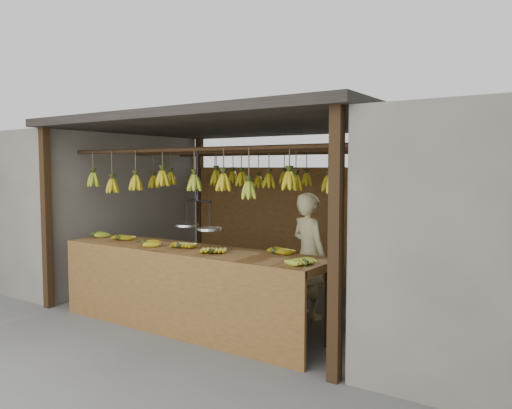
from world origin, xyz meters
The scene contains 8 objects.
ground centered at (0.00, 0.00, 0.00)m, with size 80.00×80.00×0.00m, color #5B5B57.
stall centered at (0.00, 0.33, 1.97)m, with size 4.30×3.30×2.40m.
neighbor_left centered at (-3.60, 0.00, 1.15)m, with size 3.00×3.00×2.30m, color slate.
counter centered at (0.05, -1.23, 0.70)m, with size 3.45×0.76×0.96m.
hanging_bananas centered at (0.00, 0.00, 1.62)m, with size 3.58×2.23×0.39m.
balance_scale centered at (0.09, -1.00, 1.18)m, with size 0.72×0.41×0.88m.
vendor centered at (0.96, 0.01, 0.75)m, with size 0.55×0.36×1.50m, color beige.
bag_bundles centered at (1.94, 1.35, 0.98)m, with size 0.08×0.26×1.28m.
Camera 1 is at (3.72, -5.25, 1.80)m, focal length 35.00 mm.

